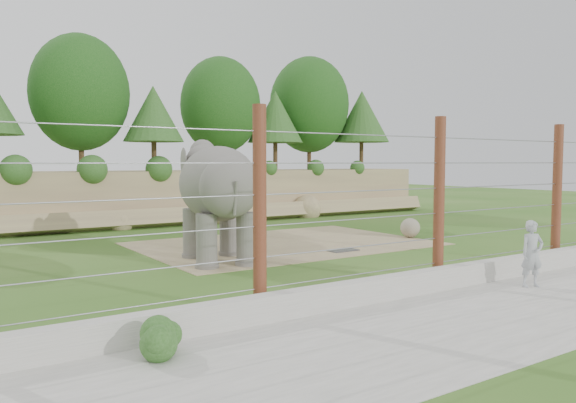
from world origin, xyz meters
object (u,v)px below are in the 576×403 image
elephant (218,201)px  barrier_fence (439,201)px  stone_ball (410,228)px  zookeeper (532,254)px

elephant → barrier_fence: size_ratio=0.22×
stone_ball → barrier_fence: (-5.41, -6.11, 1.60)m
barrier_fence → stone_ball: bearing=48.5°
elephant → zookeeper: 8.50m
stone_ball → zookeeper: size_ratio=0.48×
stone_ball → barrier_fence: bearing=-131.5°
elephant → stone_ball: bearing=15.9°
barrier_fence → zookeeper: (1.47, -1.52, -1.21)m
barrier_fence → zookeeper: bearing=-46.0°
stone_ball → zookeeper: bearing=-117.3°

